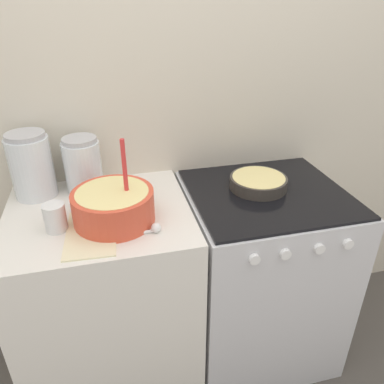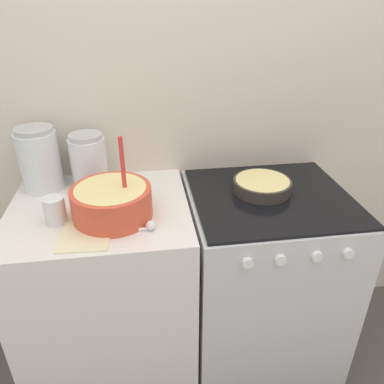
{
  "view_description": "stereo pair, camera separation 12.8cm",
  "coord_description": "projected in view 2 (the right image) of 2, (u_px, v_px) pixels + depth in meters",
  "views": [
    {
      "loc": [
        -0.3,
        -0.97,
        1.65
      ],
      "look_at": [
        0.02,
        0.29,
        0.95
      ],
      "focal_mm": 35.0,
      "sensor_mm": 36.0,
      "label": 1
    },
    {
      "loc": [
        -0.17,
        -0.99,
        1.65
      ],
      "look_at": [
        0.02,
        0.29,
        0.95
      ],
      "focal_mm": 35.0,
      "sensor_mm": 36.0,
      "label": 2
    }
  ],
  "objects": [
    {
      "name": "tin_can",
      "position": [
        55.0,
        210.0,
        1.35
      ],
      "size": [
        0.08,
        0.08,
        0.1
      ],
      "color": "silver",
      "rests_on": "countertop_cabinet"
    },
    {
      "name": "mixing_bowl",
      "position": [
        112.0,
        201.0,
        1.38
      ],
      "size": [
        0.3,
        0.3,
        0.31
      ],
      "color": "#D84C33",
      "rests_on": "countertop_cabinet"
    },
    {
      "name": "countertop_cabinet",
      "position": [
        110.0,
        294.0,
        1.68
      ],
      "size": [
        0.71,
        0.62,
        0.9
      ],
      "color": "silver",
      "rests_on": "ground_plane"
    },
    {
      "name": "stove",
      "position": [
        262.0,
        279.0,
        1.77
      ],
      "size": [
        0.68,
        0.64,
        0.9
      ],
      "color": "silver",
      "rests_on": "ground_plane"
    },
    {
      "name": "wall_back",
      "position": [
        177.0,
        106.0,
        1.66
      ],
      "size": [
        4.41,
        0.05,
        2.4
      ],
      "color": "beige",
      "rests_on": "ground_plane"
    },
    {
      "name": "recipe_page",
      "position": [
        88.0,
        227.0,
        1.34
      ],
      "size": [
        0.19,
        0.31,
        0.01
      ],
      "color": "beige",
      "rests_on": "countertop_cabinet"
    },
    {
      "name": "measuring_spoon",
      "position": [
        148.0,
        226.0,
        1.32
      ],
      "size": [
        0.12,
        0.04,
        0.04
      ],
      "color": "white",
      "rests_on": "countertop_cabinet"
    },
    {
      "name": "baking_pan",
      "position": [
        262.0,
        185.0,
        1.58
      ],
      "size": [
        0.24,
        0.24,
        0.05
      ],
      "color": "#38332D",
      "rests_on": "stove"
    },
    {
      "name": "storage_jar_middle",
      "position": [
        89.0,
        164.0,
        1.59
      ],
      "size": [
        0.15,
        0.15,
        0.23
      ],
      "color": "silver",
      "rests_on": "countertop_cabinet"
    },
    {
      "name": "storage_jar_left",
      "position": [
        40.0,
        163.0,
        1.56
      ],
      "size": [
        0.17,
        0.17,
        0.27
      ],
      "color": "silver",
      "rests_on": "countertop_cabinet"
    }
  ]
}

